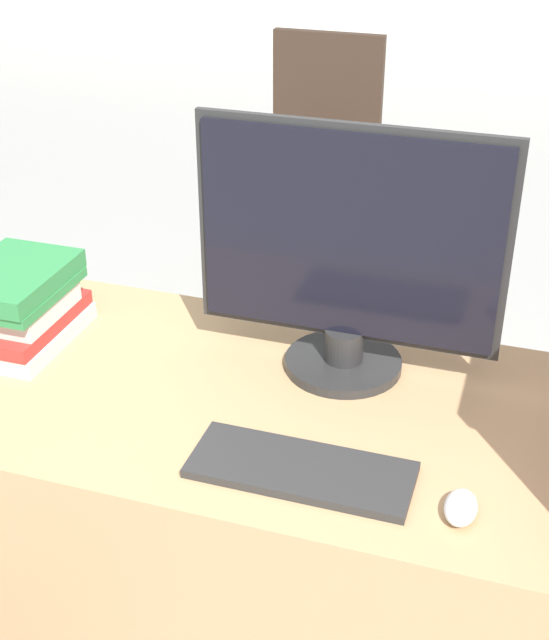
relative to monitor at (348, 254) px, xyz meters
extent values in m
cube|color=tan|center=(-0.17, -0.15, -0.61)|extent=(1.43, 0.68, 0.72)
cylinder|color=#282828|center=(0.00, 0.00, -0.24)|extent=(0.23, 0.23, 0.02)
cylinder|color=#282828|center=(0.00, 0.00, -0.20)|extent=(0.08, 0.08, 0.07)
cube|color=#282828|center=(0.00, 0.00, 0.04)|extent=(0.59, 0.01, 0.43)
cube|color=black|center=(0.00, 0.00, 0.04)|extent=(0.56, 0.02, 0.40)
cube|color=#2D2D2D|center=(0.01, -0.35, -0.24)|extent=(0.38, 0.15, 0.02)
ellipsoid|color=silver|center=(0.28, -0.37, -0.23)|extent=(0.05, 0.09, 0.03)
cube|color=silver|center=(-0.66, -0.10, -0.23)|extent=(0.19, 0.27, 0.04)
cube|color=#B72D28|center=(-0.66, -0.10, -0.20)|extent=(0.17, 0.27, 0.03)
cube|color=silver|center=(-0.66, -0.11, -0.16)|extent=(0.16, 0.20, 0.04)
cube|color=#2D7F42|center=(-0.66, -0.11, -0.13)|extent=(0.18, 0.25, 0.02)
cube|color=#2D7F42|center=(-0.67, -0.11, -0.10)|extent=(0.19, 0.26, 0.04)
cylinder|color=#38281E|center=(-0.74, 1.53, -0.78)|extent=(0.04, 0.04, 0.37)
cylinder|color=#38281E|center=(-0.36, 1.53, -0.78)|extent=(0.04, 0.04, 0.37)
cylinder|color=#38281E|center=(-0.74, 1.91, -0.78)|extent=(0.04, 0.04, 0.37)
cylinder|color=#38281E|center=(-0.36, 1.91, -0.78)|extent=(0.04, 0.04, 0.37)
cube|color=#38281E|center=(-0.55, 1.72, -0.57)|extent=(0.44, 0.44, 0.05)
cube|color=#38281E|center=(-0.55, 1.92, -0.27)|extent=(0.44, 0.04, 0.55)
camera|label=1|loc=(0.33, -1.48, 0.71)|focal=50.00mm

